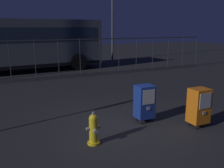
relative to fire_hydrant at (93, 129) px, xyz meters
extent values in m
plane|color=#262628|center=(0.92, 0.47, -0.35)|extent=(60.00, 60.00, 0.00)
cylinder|color=yellow|center=(0.00, 0.00, -0.33)|extent=(0.28, 0.28, 0.05)
cylinder|color=yellow|center=(0.00, 0.00, -0.03)|extent=(0.19, 0.19, 0.55)
sphere|color=yellow|center=(0.00, 0.00, 0.25)|extent=(0.19, 0.19, 0.19)
cylinder|color=gray|center=(0.00, 0.00, 0.37)|extent=(0.06, 0.06, 0.05)
cylinder|color=gray|center=(0.00, -0.13, 0.00)|extent=(0.09, 0.08, 0.09)
cylinder|color=gray|center=(-0.13, 0.00, 0.03)|extent=(0.07, 0.07, 0.07)
cylinder|color=gray|center=(0.13, 0.00, 0.03)|extent=(0.07, 0.07, 0.07)
cylinder|color=black|center=(2.65, -0.36, -0.29)|extent=(0.04, 0.04, 0.12)
cylinder|color=black|center=(2.99, -0.36, -0.29)|extent=(0.04, 0.04, 0.12)
cylinder|color=black|center=(2.65, -0.08, -0.29)|extent=(0.04, 0.04, 0.12)
cylinder|color=black|center=(2.99, -0.08, -0.29)|extent=(0.04, 0.04, 0.12)
cube|color=orange|center=(2.82, -0.22, 0.22)|extent=(0.48, 0.40, 0.90)
cube|color=#B2B7BF|center=(2.82, -0.43, 0.40)|extent=(0.36, 0.01, 0.40)
cube|color=gray|center=(2.82, -0.43, 0.08)|extent=(0.10, 0.02, 0.08)
cylinder|color=black|center=(1.57, 0.53, -0.29)|extent=(0.04, 0.04, 0.12)
cylinder|color=black|center=(1.91, 0.53, -0.29)|extent=(0.04, 0.04, 0.12)
cylinder|color=black|center=(1.57, 0.81, -0.29)|extent=(0.04, 0.04, 0.12)
cylinder|color=black|center=(1.91, 0.81, -0.29)|extent=(0.04, 0.04, 0.12)
cube|color=navy|center=(1.74, 0.67, 0.22)|extent=(0.48, 0.40, 0.90)
cube|color=#B2B7BF|center=(1.74, 0.46, 0.40)|extent=(0.36, 0.01, 0.40)
cube|color=gray|center=(1.74, 0.46, 0.08)|extent=(0.10, 0.02, 0.08)
cube|color=#2D2D33|center=(0.92, 7.38, 1.60)|extent=(18.00, 0.04, 0.05)
cube|color=#2D2D33|center=(0.92, 7.38, -0.25)|extent=(18.00, 0.04, 0.05)
cylinder|color=#2D2D33|center=(-1.33, 7.38, 0.65)|extent=(0.03, 0.03, 2.00)
cylinder|color=#2D2D33|center=(-0.20, 7.38, 0.65)|extent=(0.03, 0.03, 2.00)
cylinder|color=#2D2D33|center=(0.92, 7.38, 0.65)|extent=(0.03, 0.03, 2.00)
cylinder|color=#2D2D33|center=(2.05, 7.38, 0.65)|extent=(0.03, 0.03, 2.00)
cylinder|color=#2D2D33|center=(3.17, 7.38, 0.65)|extent=(0.03, 0.03, 2.00)
cylinder|color=#2D2D33|center=(4.30, 7.38, 0.65)|extent=(0.03, 0.03, 2.00)
cylinder|color=#2D2D33|center=(5.42, 7.38, 0.65)|extent=(0.03, 0.03, 2.00)
cylinder|color=#2D2D33|center=(6.55, 7.38, 0.65)|extent=(0.03, 0.03, 2.00)
cylinder|color=#2D2D33|center=(7.67, 7.38, 0.65)|extent=(0.03, 0.03, 2.00)
cylinder|color=#2D2D33|center=(8.80, 7.38, 0.65)|extent=(0.03, 0.03, 2.00)
cylinder|color=#2D2D33|center=(9.92, 7.38, 0.65)|extent=(0.03, 0.03, 2.00)
cube|color=#4C5156|center=(-1.17, 10.38, 1.32)|extent=(10.66, 3.32, 2.65)
cube|color=#1E2838|center=(-1.17, 10.38, 1.80)|extent=(10.04, 3.29, 0.80)
cube|color=black|center=(-1.17, 10.38, 0.10)|extent=(10.46, 3.32, 0.16)
cylinder|color=black|center=(2.60, 9.43, 0.15)|extent=(1.02, 0.36, 1.00)
cylinder|color=black|center=(2.40, 11.92, 0.15)|extent=(1.02, 0.36, 1.00)
cylinder|color=#4C4F54|center=(6.47, 12.91, 3.88)|extent=(0.14, 0.14, 8.46)
camera|label=1|loc=(-1.72, -4.68, 2.18)|focal=38.82mm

